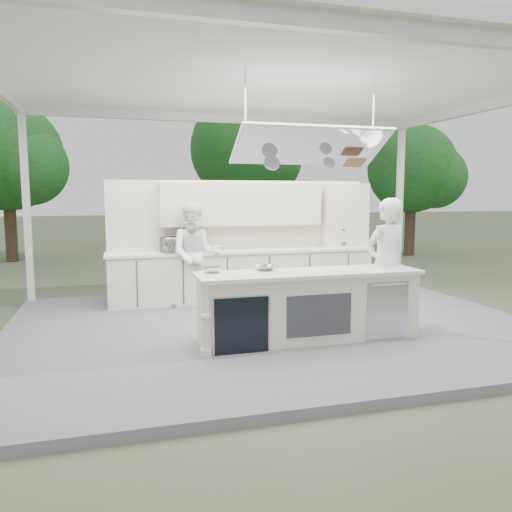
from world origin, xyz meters
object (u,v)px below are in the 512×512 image
object	(u,v)px
demo_island	(308,306)
sous_chef	(195,255)
head_chef	(386,264)
back_counter	(244,274)

from	to	relation	value
demo_island	sous_chef	xyz separation A→B (m)	(-1.16, 2.46, 0.45)
demo_island	head_chef	size ratio (longest dim) A/B	1.60
head_chef	sous_chef	bearing A→B (deg)	-54.20
demo_island	back_counter	world-z (taller)	same
head_chef	sous_chef	distance (m)	3.34
demo_island	head_chef	xyz separation A→B (m)	(1.30, 0.21, 0.49)
demo_island	sous_chef	bearing A→B (deg)	115.23
back_counter	head_chef	bearing A→B (deg)	-60.33
back_counter	sous_chef	world-z (taller)	sous_chef
head_chef	sous_chef	world-z (taller)	head_chef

